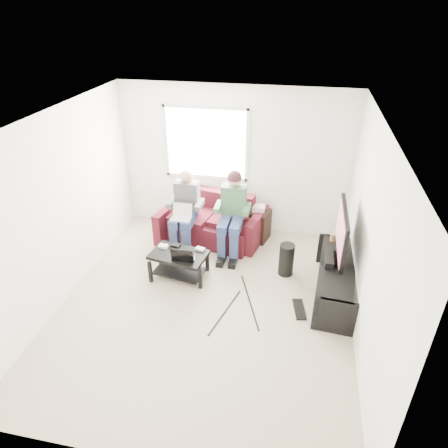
# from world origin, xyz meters

# --- Properties ---
(floor) EXTENTS (4.50, 4.50, 0.00)m
(floor) POSITION_xyz_m (0.00, 0.00, 0.00)
(floor) COLOR tan
(floor) RESTS_ON ground
(ceiling) EXTENTS (4.50, 4.50, 0.00)m
(ceiling) POSITION_xyz_m (0.00, 0.00, 2.60)
(ceiling) COLOR white
(ceiling) RESTS_ON wall_back
(wall_back) EXTENTS (4.50, 0.00, 4.50)m
(wall_back) POSITION_xyz_m (0.00, 2.25, 1.30)
(wall_back) COLOR white
(wall_back) RESTS_ON floor
(wall_front) EXTENTS (4.50, 0.00, 4.50)m
(wall_front) POSITION_xyz_m (0.00, -2.25, 1.30)
(wall_front) COLOR white
(wall_front) RESTS_ON floor
(wall_left) EXTENTS (0.00, 4.50, 4.50)m
(wall_left) POSITION_xyz_m (-2.00, 0.00, 1.30)
(wall_left) COLOR white
(wall_left) RESTS_ON floor
(wall_right) EXTENTS (0.00, 4.50, 4.50)m
(wall_right) POSITION_xyz_m (2.00, 0.00, 1.30)
(wall_right) COLOR white
(wall_right) RESTS_ON floor
(window) EXTENTS (1.48, 0.04, 1.28)m
(window) POSITION_xyz_m (-0.50, 2.23, 1.60)
(window) COLOR white
(window) RESTS_ON wall_back
(sofa) EXTENTS (1.92, 1.11, 0.82)m
(sofa) POSITION_xyz_m (-0.29, 1.77, 0.31)
(sofa) COLOR #4B121E
(sofa) RESTS_ON floor
(person_left) EXTENTS (0.40, 0.71, 1.34)m
(person_left) POSITION_xyz_m (-0.69, 1.47, 0.73)
(person_left) COLOR navy
(person_left) RESTS_ON sofa
(person_right) EXTENTS (0.40, 0.71, 1.38)m
(person_right) POSITION_xyz_m (0.11, 1.49, 0.79)
(person_right) COLOR navy
(person_right) RESTS_ON sofa
(laptop_silver) EXTENTS (0.33, 0.23, 0.24)m
(laptop_silver) POSITION_xyz_m (-0.69, 1.24, 0.71)
(laptop_silver) COLOR silver
(laptop_silver) RESTS_ON person_left
(coffee_table) EXTENTS (0.91, 0.65, 0.42)m
(coffee_table) POSITION_xyz_m (-0.55, 0.57, 0.31)
(coffee_table) COLOR black
(coffee_table) RESTS_ON floor
(laptop_black) EXTENTS (0.39, 0.31, 0.24)m
(laptop_black) POSITION_xyz_m (-0.43, 0.49, 0.54)
(laptop_black) COLOR black
(laptop_black) RESTS_ON coffee_table
(controller_a) EXTENTS (0.15, 0.10, 0.04)m
(controller_a) POSITION_xyz_m (-0.83, 0.69, 0.44)
(controller_a) COLOR silver
(controller_a) RESTS_ON coffee_table
(controller_b) EXTENTS (0.15, 0.12, 0.04)m
(controller_b) POSITION_xyz_m (-0.65, 0.75, 0.44)
(controller_b) COLOR black
(controller_b) RESTS_ON coffee_table
(controller_c) EXTENTS (0.16, 0.12, 0.04)m
(controller_c) POSITION_xyz_m (-0.25, 0.72, 0.44)
(controller_c) COLOR gray
(controller_c) RESTS_ON coffee_table
(tv_stand) EXTENTS (0.62, 1.64, 0.53)m
(tv_stand) POSITION_xyz_m (1.77, 0.59, 0.24)
(tv_stand) COLOR black
(tv_stand) RESTS_ON floor
(tv) EXTENTS (0.12, 1.10, 0.81)m
(tv) POSITION_xyz_m (1.77, 0.69, 0.99)
(tv) COLOR black
(tv) RESTS_ON tv_stand
(soundbar) EXTENTS (0.12, 0.50, 0.10)m
(soundbar) POSITION_xyz_m (1.65, 0.69, 0.58)
(soundbar) COLOR black
(soundbar) RESTS_ON tv_stand
(drink_cup) EXTENTS (0.08, 0.08, 0.12)m
(drink_cup) POSITION_xyz_m (1.72, 1.22, 0.59)
(drink_cup) COLOR #A37246
(drink_cup) RESTS_ON tv_stand
(console_white) EXTENTS (0.30, 0.22, 0.06)m
(console_white) POSITION_xyz_m (1.77, 0.19, 0.31)
(console_white) COLOR silver
(console_white) RESTS_ON tv_stand
(console_grey) EXTENTS (0.34, 0.26, 0.08)m
(console_grey) POSITION_xyz_m (1.77, 0.89, 0.32)
(console_grey) COLOR gray
(console_grey) RESTS_ON tv_stand
(console_black) EXTENTS (0.38, 0.30, 0.07)m
(console_black) POSITION_xyz_m (1.77, 0.54, 0.32)
(console_black) COLOR black
(console_black) RESTS_ON tv_stand
(subwoofer) EXTENTS (0.23, 0.23, 0.53)m
(subwoofer) POSITION_xyz_m (1.06, 0.96, 0.26)
(subwoofer) COLOR black
(subwoofer) RESTS_ON floor
(keyboard_floor) EXTENTS (0.22, 0.44, 0.02)m
(keyboard_floor) POSITION_xyz_m (1.31, 0.16, 0.01)
(keyboard_floor) COLOR black
(keyboard_floor) RESTS_ON floor
(end_table) EXTENTS (0.38, 0.38, 0.66)m
(end_table) POSITION_xyz_m (0.49, 1.90, 0.30)
(end_table) COLOR black
(end_table) RESTS_ON floor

